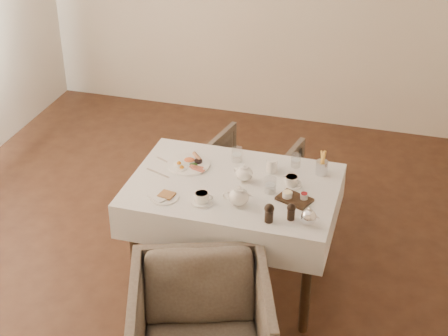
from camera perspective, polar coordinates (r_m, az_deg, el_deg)
The scene contains 20 objects.
table at distance 4.29m, azimuth 0.77°, elevation -2.66°, with size 1.28×0.88×0.75m.
armchair_near at distance 3.80m, azimuth -1.91°, elevation -13.47°, with size 0.74×0.76×0.69m, color #4D4238.
armchair_far at distance 5.19m, azimuth 2.22°, elevation -0.77°, with size 0.62×0.64×0.58m, color #4D4238.
breakfast_plate at distance 4.42m, azimuth -2.92°, elevation 0.37°, with size 0.28×0.28×0.03m.
side_plate at distance 4.10m, azimuth -5.07°, elevation -2.39°, with size 0.19×0.17×0.02m.
teapot_centre at distance 4.23m, azimuth 1.69°, elevation -0.37°, with size 0.15×0.11×0.12m, color white, non-canonical shape.
teapot_front at distance 3.99m, azimuth 1.22°, elevation -2.29°, with size 0.17×0.13×0.13m, color white, non-canonical shape.
creamer at distance 4.34m, azimuth 3.99°, elevation 0.23°, with size 0.07×0.07×0.08m, color white.
teacup_near at distance 4.04m, azimuth -1.86°, elevation -2.50°, with size 0.13×0.13×0.06m.
teacup_far at distance 4.21m, azimuth 5.63°, elevation -1.11°, with size 0.13×0.13×0.06m.
glass_left at distance 4.44m, azimuth 1.07°, elevation 1.14°, with size 0.07×0.07×0.10m, color silver.
glass_mid at distance 4.13m, azimuth 3.88°, elevation -1.42°, with size 0.07×0.07×0.10m, color silver.
glass_right at distance 4.41m, azimuth 5.99°, elevation 0.63°, with size 0.06×0.06×0.09m, color silver.
condiment_board at distance 4.08m, azimuth 5.86°, elevation -2.49°, with size 0.23×0.19×0.05m.
pepper_mill_left at distance 3.86m, azimuth 3.77°, elevation -3.74°, with size 0.06×0.06×0.12m, color black, non-canonical shape.
pepper_mill_right at distance 3.90m, azimuth 5.60°, elevation -3.63°, with size 0.05×0.05×0.10m, color black, non-canonical shape.
silver_pot at distance 3.86m, azimuth 7.05°, elevation -3.98°, with size 0.11×0.09×0.12m, color white, non-canonical shape.
fries_cup at distance 4.33m, azimuth 8.16°, elevation 0.32°, with size 0.08×0.08×0.16m.
cutlery_fork at distance 4.47m, azimuth -4.79°, elevation 0.52°, with size 0.01×0.19×0.00m, color silver.
cutlery_knife at distance 4.35m, azimuth -5.53°, elevation -0.42°, with size 0.01×0.19×0.00m, color silver.
Camera 1 is at (1.22, -3.45, 2.99)m, focal length 55.00 mm.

